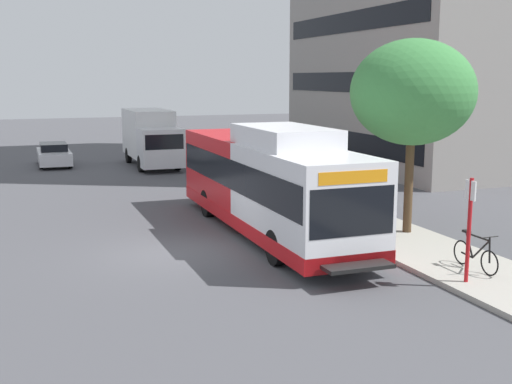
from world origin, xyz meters
TOP-DOWN VIEW (x-y plane):
  - ground_plane at (0.00, 8.00)m, footprint 120.00×120.00m
  - sidewalk_curb at (7.00, 6.00)m, footprint 3.00×56.00m
  - transit_bus at (3.52, 1.35)m, footprint 2.58×12.25m
  - bus_stop_sign_pole at (6.08, -5.58)m, footprint 0.10×0.36m
  - bicycle_parked at (6.95, -4.83)m, footprint 0.52×1.76m
  - street_tree_near_stop at (7.67, -0.57)m, footprint 3.94×3.94m
  - parked_car_far_lane at (-2.18, 21.35)m, footprint 1.80×4.50m
  - box_truck_background at (3.18, 19.18)m, footprint 2.32×7.01m

SIDE VIEW (x-z plane):
  - ground_plane at x=0.00m, z-range 0.00..0.00m
  - sidewalk_curb at x=7.00m, z-range 0.00..0.14m
  - bicycle_parked at x=6.95m, z-range 0.05..1.07m
  - parked_car_far_lane at x=-2.18m, z-range 0.00..1.33m
  - bus_stop_sign_pole at x=6.08m, z-range 0.35..2.95m
  - transit_bus at x=3.52m, z-range -0.12..3.53m
  - box_truck_background at x=3.18m, z-range 0.12..3.37m
  - street_tree_near_stop at x=7.67m, z-range 1.55..7.75m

